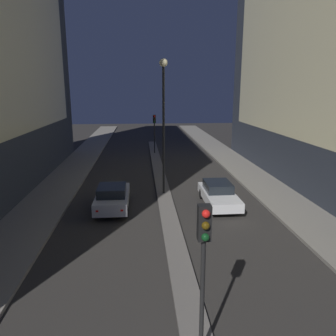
# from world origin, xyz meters

# --- Properties ---
(median_strip) EXTENTS (0.96, 39.41, 0.14)m
(median_strip) POSITION_xyz_m (0.00, 20.70, 0.07)
(median_strip) COLOR #66605B
(median_strip) RESTS_ON ground
(traffic_light_near) EXTENTS (0.32, 0.42, 4.24)m
(traffic_light_near) POSITION_xyz_m (0.00, 3.29, 3.26)
(traffic_light_near) COLOR black
(traffic_light_near) RESTS_ON median_strip
(traffic_light_mid) EXTENTS (0.32, 0.42, 4.24)m
(traffic_light_mid) POSITION_xyz_m (0.00, 32.12, 3.26)
(traffic_light_mid) COLOR black
(traffic_light_mid) RESTS_ON median_strip
(street_lamp) EXTENTS (0.52, 0.52, 8.83)m
(street_lamp) POSITION_xyz_m (0.00, 17.46, 6.09)
(street_lamp) COLOR black
(street_lamp) RESTS_ON median_strip
(car_left_lane) EXTENTS (1.90, 4.35, 1.55)m
(car_left_lane) POSITION_xyz_m (-3.27, 14.92, 0.78)
(car_left_lane) COLOR #B2B2B7
(car_left_lane) RESTS_ON ground
(car_right_lane) EXTENTS (1.85, 4.63, 1.42)m
(car_right_lane) POSITION_xyz_m (3.27, 15.16, 0.73)
(car_right_lane) COLOR silver
(car_right_lane) RESTS_ON ground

